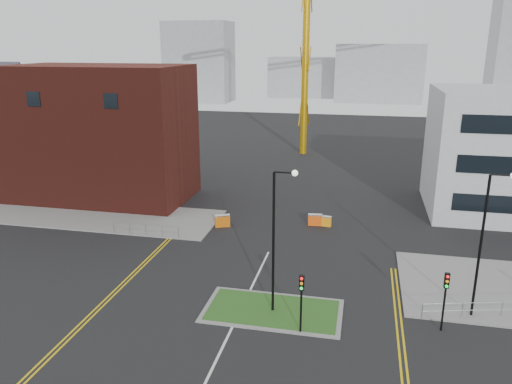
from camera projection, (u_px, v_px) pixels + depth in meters
pavement_left at (78, 214)px, 48.75m from camera, size 28.00×8.00×0.12m
island_kerb at (273, 311)px, 31.15m from camera, size 8.60×4.60×0.08m
grass_island at (273, 310)px, 31.15m from camera, size 8.00×4.00×0.12m
brick_building at (77, 134)px, 53.04m from camera, size 24.20×10.07×14.24m
streetlamp_island at (277, 231)px, 29.57m from camera, size 1.46×0.36×9.18m
streetlamp_right_near at (486, 234)px, 28.99m from camera, size 1.46×0.36×9.18m
traffic_light_island at (301, 293)px, 28.13m from camera, size 0.28×0.33×3.65m
traffic_light_right at (446, 291)px, 28.37m from camera, size 0.28×0.33×3.65m
railing_left at (146, 229)px, 42.97m from camera, size 6.05×0.05×1.10m
centre_line at (214, 365)px, 25.96m from camera, size 0.15×30.00×0.01m
yellow_left_a at (125, 280)px, 35.28m from camera, size 0.12×24.00×0.01m
yellow_left_b at (129, 280)px, 35.22m from camera, size 0.12×24.00×0.01m
yellow_right_a at (398, 344)px, 27.76m from camera, size 0.12×20.00×0.01m
yellow_right_b at (404, 345)px, 27.70m from camera, size 0.12×20.00×0.01m
skyline_a at (199, 62)px, 141.46m from camera, size 18.00×12.00×22.00m
skyline_b at (379, 73)px, 141.47m from camera, size 24.00×12.00×16.00m
skyline_d at (318, 77)px, 155.08m from camera, size 30.00×12.00×12.00m
barrier_left at (222, 220)px, 45.41m from camera, size 1.42×0.96×1.14m
barrier_mid at (315, 219)px, 45.78m from camera, size 1.31×0.56×1.07m
barrier_right at (325, 221)px, 45.60m from camera, size 1.19×0.55×0.96m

